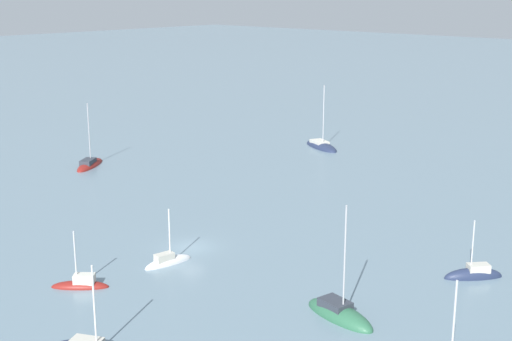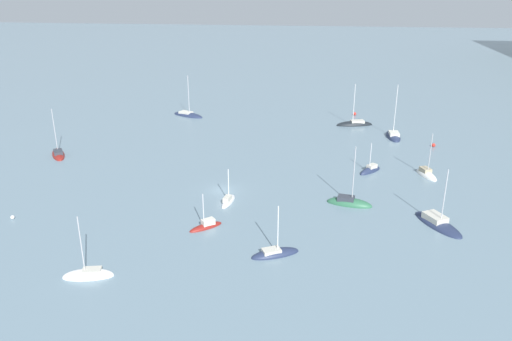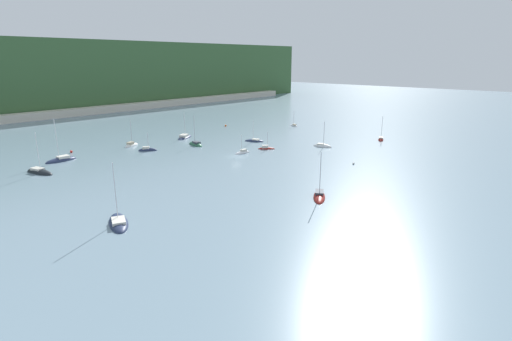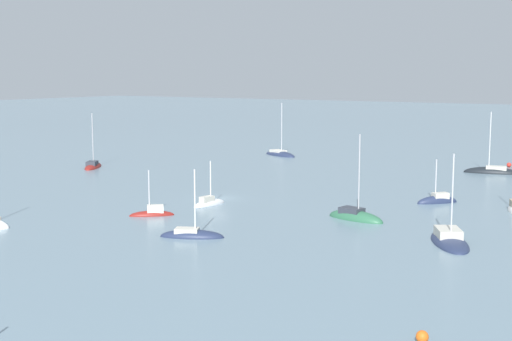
% 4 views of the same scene
% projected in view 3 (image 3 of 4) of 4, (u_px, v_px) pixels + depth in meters
% --- Properties ---
extents(ground_plane, '(600.00, 600.00, 0.00)m').
position_uv_depth(ground_plane, '(236.00, 157.00, 107.68)').
color(ground_plane, slate).
extents(hillside_ridge, '(356.87, 69.41, 34.49)m').
position_uv_depth(hillside_ridge, '(21.00, 76.00, 199.25)').
color(hillside_ridge, '#385B33').
rests_on(hillside_ridge, ground_plane).
extents(shore_town_strip, '(303.34, 6.00, 3.31)m').
position_uv_depth(shore_town_strip, '(58.00, 114.00, 178.99)').
color(shore_town_strip, beige).
rests_on(shore_town_strip, ground_plane).
extents(sailboat_0, '(4.55, 6.47, 7.29)m').
position_uv_depth(sailboat_0, '(254.00, 141.00, 127.60)').
color(sailboat_0, '#232D4C').
rests_on(sailboat_0, ground_plane).
extents(sailboat_1, '(4.36, 8.82, 10.61)m').
position_uv_depth(sailboat_1, '(40.00, 173.00, 92.45)').
color(sailboat_1, black).
rests_on(sailboat_1, ground_plane).
extents(sailboat_2, '(8.08, 3.14, 12.16)m').
position_uv_depth(sailboat_2, '(61.00, 161.00, 103.34)').
color(sailboat_2, '#232D4C').
rests_on(sailboat_2, ground_plane).
extents(sailboat_3, '(5.09, 2.05, 5.96)m').
position_uv_depth(sailboat_3, '(243.00, 153.00, 111.76)').
color(sailboat_3, silver).
rests_on(sailboat_3, ground_plane).
extents(sailboat_4, '(4.97, 4.64, 6.20)m').
position_uv_depth(sailboat_4, '(148.00, 150.00, 114.68)').
color(sailboat_4, '#232D4C').
rests_on(sailboat_4, ground_plane).
extents(sailboat_5, '(4.35, 4.62, 5.62)m').
position_uv_depth(sailboat_5, '(266.00, 149.00, 116.88)').
color(sailboat_5, maroon).
rests_on(sailboat_5, ground_plane).
extents(sailboat_6, '(6.00, 3.78, 8.71)m').
position_uv_depth(sailboat_6, '(381.00, 140.00, 129.80)').
color(sailboat_6, maroon).
rests_on(sailboat_6, ground_plane).
extents(sailboat_7, '(7.66, 6.01, 9.78)m').
position_uv_depth(sailboat_7, '(319.00, 197.00, 76.15)').
color(sailboat_7, maroon).
rests_on(sailboat_7, ground_plane).
extents(sailboat_8, '(9.17, 6.99, 9.00)m').
position_uv_depth(sailboat_8, '(185.00, 137.00, 133.53)').
color(sailboat_8, '#232D4C').
rests_on(sailboat_8, ground_plane).
extents(sailboat_9, '(5.93, 3.91, 8.45)m').
position_uv_depth(sailboat_9, '(132.00, 145.00, 121.20)').
color(sailboat_9, white).
rests_on(sailboat_9, ground_plane).
extents(sailboat_10, '(2.83, 4.71, 6.53)m').
position_uv_depth(sailboat_10, '(294.00, 126.00, 156.78)').
color(sailboat_10, silver).
rests_on(sailboat_10, ground_plane).
extents(sailboat_11, '(6.37, 9.14, 10.83)m').
position_uv_depth(sailboat_11, '(119.00, 223.00, 64.11)').
color(sailboat_11, '#232D4C').
rests_on(sailboat_11, ground_plane).
extents(sailboat_12, '(3.61, 7.17, 10.17)m').
position_uv_depth(sailboat_12, '(196.00, 145.00, 122.21)').
color(sailboat_12, '#2D6647').
rests_on(sailboat_12, ground_plane).
extents(sailboat_13, '(3.13, 6.09, 8.62)m').
position_uv_depth(sailboat_13, '(322.00, 147.00, 119.85)').
color(sailboat_13, white).
rests_on(sailboat_13, ground_plane).
extents(mooring_buoy_0, '(0.75, 0.75, 0.75)m').
position_uv_depth(mooring_buoy_0, '(71.00, 152.00, 112.13)').
color(mooring_buoy_0, red).
rests_on(mooring_buoy_0, ground_plane).
extents(mooring_buoy_1, '(0.76, 0.76, 0.76)m').
position_uv_depth(mooring_buoy_1, '(226.00, 126.00, 155.64)').
color(mooring_buoy_1, orange).
rests_on(mooring_buoy_1, ground_plane).
extents(mooring_buoy_3, '(0.56, 0.56, 0.56)m').
position_uv_depth(mooring_buoy_3, '(354.00, 163.00, 99.84)').
color(mooring_buoy_3, white).
rests_on(mooring_buoy_3, ground_plane).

